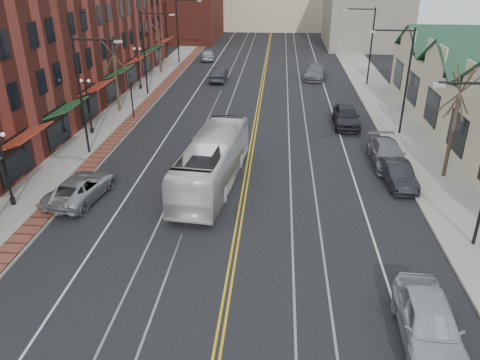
% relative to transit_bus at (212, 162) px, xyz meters
% --- Properties ---
extents(ground, '(160.00, 160.00, 0.00)m').
position_rel_transit_bus_xyz_m(ground, '(2.00, -11.77, -1.53)').
color(ground, black).
rests_on(ground, ground).
extents(sidewalk_left, '(4.00, 120.00, 0.15)m').
position_rel_transit_bus_xyz_m(sidewalk_left, '(-10.00, 8.23, -1.46)').
color(sidewalk_left, gray).
rests_on(sidewalk_left, ground).
extents(sidewalk_right, '(4.00, 120.00, 0.15)m').
position_rel_transit_bus_xyz_m(sidewalk_right, '(14.00, 8.23, -1.46)').
color(sidewalk_right, gray).
rests_on(sidewalk_right, ground).
extents(building_left, '(10.00, 50.00, 11.00)m').
position_rel_transit_bus_xyz_m(building_left, '(-17.00, 15.23, 3.97)').
color(building_left, maroon).
rests_on(building_left, ground).
extents(backdrop_mid, '(22.00, 14.00, 9.00)m').
position_rel_transit_bus_xyz_m(backdrop_mid, '(2.00, 73.23, 2.97)').
color(backdrop_mid, '#B3A68A').
rests_on(backdrop_mid, ground).
extents(backdrop_right, '(12.00, 16.00, 11.00)m').
position_rel_transit_bus_xyz_m(backdrop_right, '(17.00, 53.23, 3.97)').
color(backdrop_right, slate).
rests_on(backdrop_right, ground).
extents(streetlight_l_1, '(3.33, 0.25, 8.00)m').
position_rel_transit_bus_xyz_m(streetlight_l_1, '(-9.05, 4.23, 3.49)').
color(streetlight_l_1, black).
rests_on(streetlight_l_1, sidewalk_left).
extents(streetlight_l_2, '(3.33, 0.25, 8.00)m').
position_rel_transit_bus_xyz_m(streetlight_l_2, '(-9.05, 20.23, 3.49)').
color(streetlight_l_2, black).
rests_on(streetlight_l_2, sidewalk_left).
extents(streetlight_l_3, '(3.33, 0.25, 8.00)m').
position_rel_transit_bus_xyz_m(streetlight_l_3, '(-9.05, 36.23, 3.49)').
color(streetlight_l_3, black).
rests_on(streetlight_l_3, sidewalk_left).
extents(streetlight_r_1, '(3.33, 0.25, 8.00)m').
position_rel_transit_bus_xyz_m(streetlight_r_1, '(13.05, 10.23, 3.49)').
color(streetlight_r_1, black).
rests_on(streetlight_r_1, sidewalk_right).
extents(streetlight_r_2, '(3.33, 0.25, 8.00)m').
position_rel_transit_bus_xyz_m(streetlight_r_2, '(13.05, 26.23, 3.49)').
color(streetlight_r_2, black).
rests_on(streetlight_r_2, sidewalk_right).
extents(lamppost_l_1, '(0.84, 0.28, 4.27)m').
position_rel_transit_bus_xyz_m(lamppost_l_1, '(-10.80, -3.77, 0.67)').
color(lamppost_l_1, black).
rests_on(lamppost_l_1, sidewalk_left).
extents(lamppost_l_2, '(0.84, 0.28, 4.27)m').
position_rel_transit_bus_xyz_m(lamppost_l_2, '(-10.80, 8.23, 0.67)').
color(lamppost_l_2, black).
rests_on(lamppost_l_2, sidewalk_left).
extents(lamppost_l_3, '(0.84, 0.28, 4.27)m').
position_rel_transit_bus_xyz_m(lamppost_l_3, '(-10.80, 22.23, 0.67)').
color(lamppost_l_3, black).
rests_on(lamppost_l_3, sidewalk_left).
extents(tree_left_near, '(1.78, 1.37, 6.48)m').
position_rel_transit_bus_xyz_m(tree_left_near, '(-10.50, 14.23, 1.98)').
color(tree_left_near, '#382B21').
rests_on(tree_left_near, sidewalk_left).
extents(tree_left_far, '(1.66, 1.28, 6.02)m').
position_rel_transit_bus_xyz_m(tree_left_far, '(-10.50, 30.23, 1.74)').
color(tree_left_far, '#382B21').
rests_on(tree_left_far, sidewalk_left).
extents(tree_right_mid, '(1.90, 1.46, 6.93)m').
position_rel_transit_bus_xyz_m(tree_right_mid, '(14.50, 2.23, 2.22)').
color(tree_right_mid, '#382B21').
rests_on(tree_right_mid, sidewalk_right).
extents(manhole_far, '(0.60, 0.60, 0.02)m').
position_rel_transit_bus_xyz_m(manhole_far, '(-9.20, -3.77, -1.38)').
color(manhole_far, '#592D19').
rests_on(manhole_far, sidewalk_left).
extents(traffic_signal, '(0.18, 0.15, 3.80)m').
position_rel_transit_bus_xyz_m(traffic_signal, '(-8.60, 12.23, 0.81)').
color(traffic_signal, black).
rests_on(traffic_signal, sidewalk_left).
extents(transit_bus, '(3.66, 11.22, 3.07)m').
position_rel_transit_bus_xyz_m(transit_bus, '(0.00, 0.00, 0.00)').
color(transit_bus, white).
rests_on(transit_bus, ground).
extents(parked_suv, '(3.06, 5.42, 1.43)m').
position_rel_transit_bus_xyz_m(parked_suv, '(-7.30, -2.55, -0.82)').
color(parked_suv, '#979B9E').
rests_on(parked_suv, ground).
extents(parked_car_a, '(2.25, 5.12, 1.71)m').
position_rel_transit_bus_xyz_m(parked_car_a, '(9.50, -12.36, -0.68)').
color(parked_car_a, '#B5B6BD').
rests_on(parked_car_a, ground).
extents(parked_car_b, '(1.79, 4.34, 1.40)m').
position_rel_transit_bus_xyz_m(parked_car_b, '(11.30, 0.92, -0.84)').
color(parked_car_b, black).
rests_on(parked_car_b, ground).
extents(parked_car_c, '(2.15, 5.24, 1.52)m').
position_rel_transit_bus_xyz_m(parked_car_c, '(11.30, 4.10, -0.78)').
color(parked_car_c, slate).
rests_on(parked_car_c, ground).
extents(parked_car_d, '(2.14, 5.09, 1.72)m').
position_rel_transit_bus_xyz_m(parked_car_d, '(9.50, 12.01, -0.68)').
color(parked_car_d, black).
rests_on(parked_car_d, ground).
extents(distant_car_left, '(1.63, 4.60, 1.51)m').
position_rel_transit_bus_xyz_m(distant_car_left, '(-2.97, 26.90, -0.78)').
color(distant_car_left, '#222328').
rests_on(distant_car_left, ground).
extents(distant_car_right, '(2.94, 5.71, 1.58)m').
position_rel_transit_bus_xyz_m(distant_car_right, '(7.98, 28.99, -0.74)').
color(distant_car_right, slate).
rests_on(distant_car_right, ground).
extents(distant_car_far, '(2.24, 4.61, 1.52)m').
position_rel_transit_bus_xyz_m(distant_car_far, '(-6.01, 38.94, -0.78)').
color(distant_car_far, '#A6A9AD').
rests_on(distant_car_far, ground).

